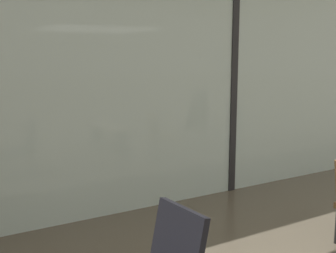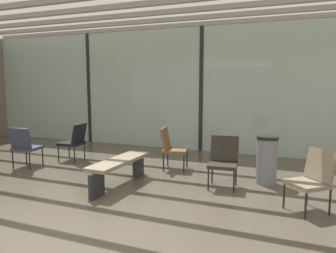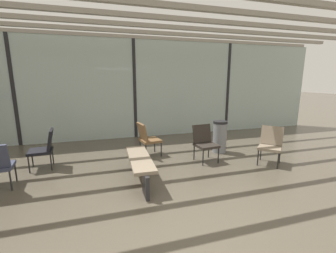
{
  "view_description": "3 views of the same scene",
  "coord_description": "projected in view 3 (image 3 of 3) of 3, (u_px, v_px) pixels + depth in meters",
  "views": [
    {
      "loc": [
        -3.58,
        0.81,
        1.83
      ],
      "look_at": [
        -0.16,
        6.64,
        0.71
      ],
      "focal_mm": 44.02,
      "sensor_mm": 36.0,
      "label": 1
    },
    {
      "loc": [
        2.47,
        -3.11,
        1.8
      ],
      "look_at": [
        -0.41,
        3.88,
        0.78
      ],
      "focal_mm": 35.18,
      "sensor_mm": 36.0,
      "label": 2
    },
    {
      "loc": [
        -1.1,
        -2.39,
        1.95
      ],
      "look_at": [
        0.19,
        1.94,
        1.0
      ],
      "focal_mm": 24.06,
      "sensor_mm": 36.0,
      "label": 3
    }
  ],
  "objects": [
    {
      "name": "window_mullion_1",
      "position": [
        135.0,
        90.0,
        7.5
      ],
      "size": [
        0.1,
        0.12,
        3.23
      ],
      "primitive_type": "cube",
      "color": "black",
      "rests_on": "ground"
    },
    {
      "name": "trash_bin",
      "position": [
        220.0,
        137.0,
        6.07
      ],
      "size": [
        0.38,
        0.38,
        0.86
      ],
      "color": "slate",
      "rests_on": "ground"
    },
    {
      "name": "lounge_chair_3",
      "position": [
        204.0,
        141.0,
        5.44
      ],
      "size": [
        0.53,
        0.57,
        0.87
      ],
      "rotation": [
        0.0,
        0.0,
        0.11
      ],
      "color": "#28231E",
      "rests_on": "ground"
    },
    {
      "name": "window_mullion_0",
      "position": [
        14.0,
        91.0,
        6.52
      ],
      "size": [
        0.1,
        0.12,
        3.23
      ],
      "primitive_type": "cube",
      "color": "black",
      "rests_on": "ground"
    },
    {
      "name": "ground_plane",
      "position": [
        196.0,
        231.0,
        2.95
      ],
      "size": [
        60.0,
        60.0,
        0.0
      ],
      "primitive_type": "plane",
      "color": "#4C4438"
    },
    {
      "name": "lounge_chair_7",
      "position": [
        147.0,
        137.0,
        5.77
      ],
      "size": [
        0.6,
        0.57,
        0.87
      ],
      "rotation": [
        0.0,
        0.0,
        1.75
      ],
      "color": "brown",
      "rests_on": "ground"
    },
    {
      "name": "parked_airplane",
      "position": [
        117.0,
        78.0,
        12.98
      ],
      "size": [
        11.57,
        4.12,
        4.12
      ],
      "color": "silver",
      "rests_on": "ground"
    },
    {
      "name": "lounge_chair_4",
      "position": [
        44.0,
        147.0,
        4.97
      ],
      "size": [
        0.57,
        0.53,
        0.87
      ],
      "rotation": [
        0.0,
        0.0,
        4.81
      ],
      "color": "black",
      "rests_on": "ground"
    },
    {
      "name": "lounge_chair_0",
      "position": [
        271.0,
        143.0,
        5.25
      ],
      "size": [
        0.71,
        0.71,
        0.87
      ],
      "rotation": [
        0.0,
        0.0,
        5.46
      ],
      "color": "#7F705B",
      "rests_on": "ground"
    },
    {
      "name": "waiting_bench",
      "position": [
        140.0,
        162.0,
        4.39
      ],
      "size": [
        0.44,
        1.7,
        0.47
      ],
      "rotation": [
        0.0,
        0.0,
        1.54
      ],
      "color": "#7F705B",
      "rests_on": "ground"
    },
    {
      "name": "ceiling_slats",
      "position": [
        159.0,
        4.0,
        4.06
      ],
      "size": [
        13.72,
        6.72,
        0.1
      ],
      "color": "gray",
      "rests_on": "glass_curtain_wall"
    },
    {
      "name": "window_mullion_2",
      "position": [
        227.0,
        89.0,
        8.48
      ],
      "size": [
        0.1,
        0.12,
        3.23
      ],
      "primitive_type": "cube",
      "color": "black",
      "rests_on": "ground"
    },
    {
      "name": "glass_curtain_wall",
      "position": [
        135.0,
        90.0,
        7.5
      ],
      "size": [
        14.0,
        0.08,
        3.23
      ],
      "primitive_type": "cube",
      "color": "#A3B7B2",
      "rests_on": "ground"
    }
  ]
}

